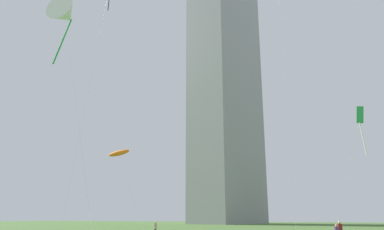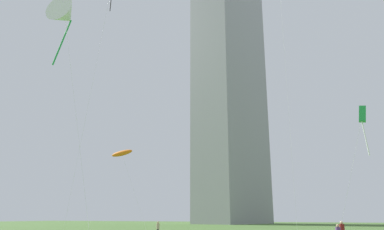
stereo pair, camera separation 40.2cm
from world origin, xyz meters
TOP-DOWN VIEW (x-y plane):
  - person_standing_1 at (8.51, 18.97)m, footprint 0.40×0.40m
  - person_standing_3 at (-10.99, 22.70)m, footprint 0.36×0.36m
  - kite_flying_0 at (-19.18, 26.80)m, footprint 7.81×3.04m
  - kite_flying_1 at (-6.06, 0.90)m, footprint 6.66×3.49m
  - kite_flying_2 at (11.12, 20.77)m, footprint 3.85×6.15m
  - distant_highrise_0 at (-26.79, 97.91)m, footprint 20.17×27.49m

SIDE VIEW (x-z plane):
  - person_standing_3 at x=-10.99m, z-range 0.13..1.75m
  - person_standing_1 at x=8.51m, z-range 0.14..1.94m
  - kite_flying_0 at x=-19.18m, z-range 4.98..16.06m
  - kite_flying_2 at x=11.12m, z-range 5.04..16.97m
  - kite_flying_1 at x=-6.06m, z-range 6.89..22.85m
  - distant_highrise_0 at x=-26.79m, z-range 0.00..99.16m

